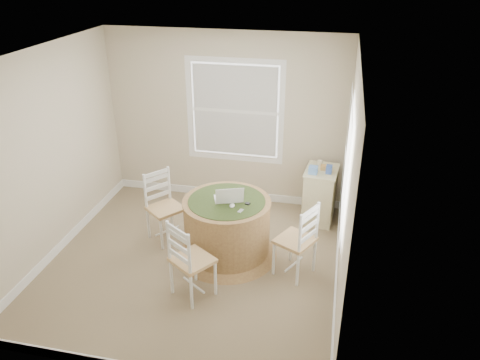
% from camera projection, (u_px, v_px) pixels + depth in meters
% --- Properties ---
extents(room, '(3.64, 3.64, 2.64)m').
position_uv_depth(room, '(206.00, 165.00, 5.50)').
color(room, '#8C7659').
rests_on(room, ground).
extents(round_table, '(1.28, 1.28, 0.80)m').
position_uv_depth(round_table, '(227.00, 226.00, 5.93)').
color(round_table, '#A17F48').
rests_on(round_table, ground).
extents(chair_left, '(0.57, 0.58, 0.95)m').
position_uv_depth(chair_left, '(165.00, 208.00, 6.24)').
color(chair_left, white).
rests_on(chair_left, ground).
extents(chair_near, '(0.57, 0.57, 0.95)m').
position_uv_depth(chair_near, '(192.00, 260.00, 5.21)').
color(chair_near, white).
rests_on(chair_near, ground).
extents(chair_right, '(0.55, 0.56, 0.95)m').
position_uv_depth(chair_right, '(295.00, 240.00, 5.56)').
color(chair_right, white).
rests_on(chair_right, ground).
extents(laptop, '(0.43, 0.40, 0.24)m').
position_uv_depth(laptop, '(229.00, 198.00, 5.76)').
color(laptop, white).
rests_on(laptop, round_table).
extents(mouse, '(0.09, 0.11, 0.03)m').
position_uv_depth(mouse, '(232.00, 206.00, 5.64)').
color(mouse, white).
rests_on(mouse, round_table).
extents(phone, '(0.07, 0.10, 0.02)m').
position_uv_depth(phone, '(241.00, 211.00, 5.54)').
color(phone, '#B7BABF').
rests_on(phone, round_table).
extents(keys, '(0.07, 0.06, 0.02)m').
position_uv_depth(keys, '(248.00, 204.00, 5.69)').
color(keys, black).
rests_on(keys, round_table).
extents(corner_chest, '(0.49, 0.63, 0.80)m').
position_uv_depth(corner_chest, '(320.00, 195.00, 6.74)').
color(corner_chest, beige).
rests_on(corner_chest, ground).
extents(tissue_box, '(0.13, 0.13, 0.10)m').
position_uv_depth(tissue_box, '(313.00, 170.00, 6.45)').
color(tissue_box, '#6093DC').
rests_on(tissue_box, corner_chest).
extents(box_yellow, '(0.16, 0.11, 0.06)m').
position_uv_depth(box_yellow, '(326.00, 168.00, 6.56)').
color(box_yellow, gold).
rests_on(box_yellow, corner_chest).
extents(box_blue, '(0.09, 0.09, 0.12)m').
position_uv_depth(box_blue, '(329.00, 169.00, 6.44)').
color(box_blue, '#3859AA').
rests_on(box_blue, corner_chest).
extents(cup_cream, '(0.07, 0.07, 0.09)m').
position_uv_depth(cup_cream, '(320.00, 163.00, 6.67)').
color(cup_cream, beige).
rests_on(cup_cream, corner_chest).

